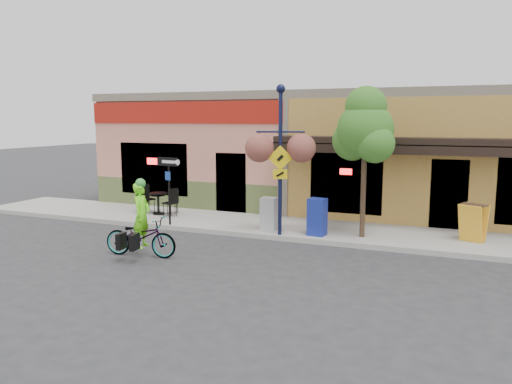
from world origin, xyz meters
TOP-DOWN VIEW (x-y plane):
  - ground at (0.00, 0.00)m, footprint 90.00×90.00m
  - sidewalk at (0.00, 2.00)m, footprint 24.00×3.00m
  - curb at (0.00, 0.55)m, footprint 24.00×0.12m
  - building at (0.00, 7.50)m, footprint 18.20×8.20m
  - bicycle at (-2.84, -2.40)m, footprint 2.02×0.92m
  - cyclist_rider at (-2.79, -2.40)m, footprint 0.47×0.65m
  - lamp_post at (-0.13, 0.65)m, footprint 1.49×0.98m
  - one_way_sign at (-3.88, 0.65)m, footprint 0.85×0.30m
  - cafe_set_left at (-5.17, 1.99)m, footprint 1.88×1.37m
  - cafe_set_right at (-5.30, 2.11)m, footprint 1.60×1.05m
  - newspaper_box_blue at (0.90, 1.01)m, footprint 0.53×0.49m
  - newspaper_box_grey at (-0.67, 1.18)m, footprint 0.49×0.45m
  - street_tree at (2.15, 1.33)m, footprint 2.19×2.19m
  - sandwich_board at (5.01, 1.77)m, footprint 0.77×0.69m

SIDE VIEW (x-z plane):
  - ground at x=0.00m, z-range 0.00..0.00m
  - sidewalk at x=0.00m, z-range 0.00..0.15m
  - curb at x=0.00m, z-range 0.00..0.15m
  - bicycle at x=-2.84m, z-range 0.00..1.03m
  - cafe_set_right at x=-5.30m, z-range 0.15..1.03m
  - newspaper_box_grey at x=-0.67m, z-range 0.15..1.14m
  - cafe_set_left at x=-5.17m, z-range 0.15..1.17m
  - sandwich_board at x=5.01m, z-range 0.15..1.21m
  - newspaper_box_blue at x=0.90m, z-range 0.15..1.24m
  - cyclist_rider at x=-2.79m, z-range 0.00..1.67m
  - one_way_sign at x=-3.88m, z-range 0.15..2.32m
  - building at x=0.00m, z-range 0.00..4.50m
  - street_tree at x=2.15m, z-range 0.15..4.49m
  - lamp_post at x=-0.13m, z-range 0.15..4.50m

